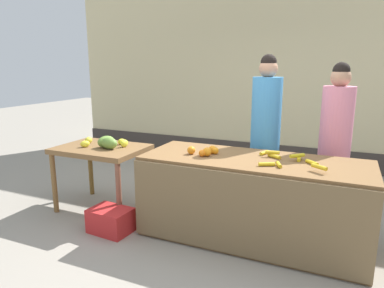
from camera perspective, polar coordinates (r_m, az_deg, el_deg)
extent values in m
plane|color=gray|center=(3.94, 3.87, -13.88)|extent=(24.00, 24.00, 0.00)
cube|color=beige|center=(6.44, 13.59, 12.04)|extent=(8.09, 0.20, 3.44)
cube|color=#3F3833|center=(6.53, 12.70, -1.59)|extent=(8.09, 0.04, 0.36)
cube|color=brown|center=(3.67, 9.85, -8.85)|extent=(2.24, 0.85, 0.86)
cube|color=brown|center=(3.27, 7.92, -11.50)|extent=(2.24, 0.03, 0.80)
cube|color=brown|center=(4.38, -14.63, -0.80)|extent=(1.05, 0.76, 0.06)
cylinder|color=brown|center=(4.56, -21.64, -5.99)|extent=(0.06, 0.06, 0.74)
cylinder|color=brown|center=(3.97, -11.88, -8.13)|extent=(0.06, 0.06, 0.74)
cylinder|color=brown|center=(5.02, -16.27, -3.89)|extent=(0.06, 0.06, 0.74)
cylinder|color=brown|center=(4.49, -6.94, -5.45)|extent=(0.06, 0.06, 0.74)
cylinder|color=gold|center=(3.30, 14.03, -3.31)|extent=(0.08, 0.13, 0.04)
cylinder|color=gold|center=(3.29, 12.12, -3.26)|extent=(0.15, 0.10, 0.04)
cylinder|color=gold|center=(3.59, 13.30, -1.97)|extent=(0.15, 0.11, 0.04)
cylinder|color=gold|center=(3.71, 11.75, -1.42)|extent=(0.08, 0.14, 0.04)
cylinder|color=yellow|center=(3.46, 19.05, -2.90)|extent=(0.13, 0.13, 0.04)
cylinder|color=gold|center=(3.57, 17.11, -2.28)|extent=(0.05, 0.14, 0.04)
cylinder|color=gold|center=(3.22, 20.11, -3.56)|extent=(0.14, 0.11, 0.04)
cylinder|color=gold|center=(3.55, 16.84, -1.84)|extent=(0.14, 0.14, 0.04)
cylinder|color=gold|center=(3.61, 13.02, -1.37)|extent=(0.15, 0.06, 0.04)
sphere|color=orange|center=(3.55, 1.67, -1.51)|extent=(0.07, 0.07, 0.07)
sphere|color=orange|center=(3.64, -0.12, -1.03)|extent=(0.08, 0.08, 0.08)
sphere|color=orange|center=(3.56, 2.48, -1.29)|extent=(0.09, 0.09, 0.09)
sphere|color=orange|center=(3.66, 3.38, -0.94)|extent=(0.09, 0.09, 0.09)
sphere|color=orange|center=(3.65, 3.81, -1.09)|extent=(0.07, 0.07, 0.07)
ellipsoid|color=yellow|center=(4.42, -11.47, 0.38)|extent=(0.11, 0.12, 0.08)
ellipsoid|color=yellow|center=(4.28, -11.01, 0.10)|extent=(0.09, 0.12, 0.09)
ellipsoid|color=yellow|center=(4.39, -17.11, 0.02)|extent=(0.12, 0.13, 0.08)
ellipsoid|color=yellow|center=(4.60, -16.56, 0.62)|extent=(0.09, 0.11, 0.08)
ellipsoid|color=#D3CD4A|center=(4.34, -14.12, 0.06)|extent=(0.08, 0.10, 0.08)
ellipsoid|color=olive|center=(4.22, -13.40, 0.14)|extent=(0.24, 0.17, 0.14)
ellipsoid|color=olive|center=(4.31, -13.91, 0.38)|extent=(0.21, 0.26, 0.14)
cylinder|color=#33333D|center=(4.31, 11.53, -6.42)|extent=(0.29, 0.29, 0.74)
cylinder|color=#3F8CCC|center=(4.12, 12.04, 4.40)|extent=(0.34, 0.34, 0.90)
sphere|color=tan|center=(4.08, 12.40, 11.99)|extent=(0.21, 0.21, 0.21)
sphere|color=black|center=(4.08, 12.45, 12.95)|extent=(0.18, 0.18, 0.18)
cylinder|color=#33333D|center=(4.31, 21.66, -7.39)|extent=(0.29, 0.29, 0.70)
cylinder|color=pink|center=(4.12, 22.55, 2.80)|extent=(0.34, 0.34, 0.85)
sphere|color=tan|center=(4.07, 23.18, 10.02)|extent=(0.21, 0.21, 0.21)
sphere|color=black|center=(4.07, 23.27, 10.98)|extent=(0.18, 0.18, 0.18)
cube|color=red|center=(3.95, -13.17, -12.08)|extent=(0.46, 0.35, 0.26)
ellipsoid|color=tan|center=(4.82, -0.68, -5.11)|extent=(0.43, 0.39, 0.57)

